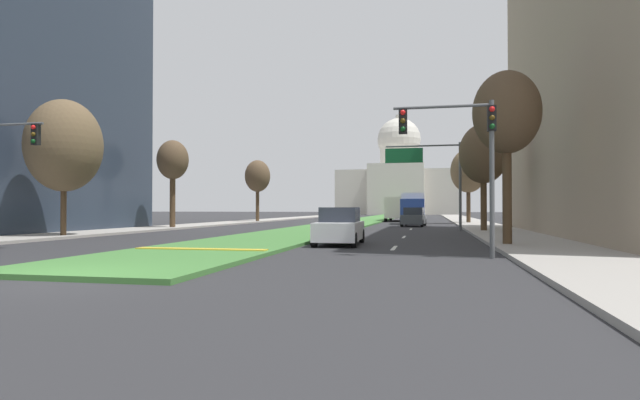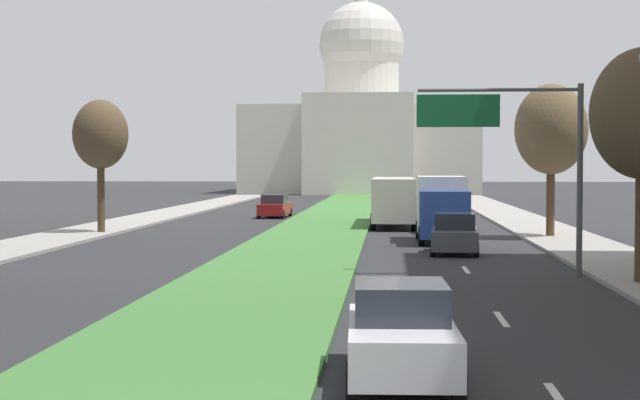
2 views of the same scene
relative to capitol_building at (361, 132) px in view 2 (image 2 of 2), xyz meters
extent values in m
plane|color=#2B2B2D|center=(0.00, -65.22, -8.28)|extent=(290.65, 290.65, 0.00)
cube|color=#427A38|center=(0.00, -71.82, -8.21)|extent=(5.56, 118.90, 0.14)
cube|color=silver|center=(6.73, -119.85, -8.28)|extent=(0.16, 2.40, 0.01)
cube|color=silver|center=(6.73, -111.59, -8.28)|extent=(0.16, 2.40, 0.01)
cube|color=silver|center=(6.73, -100.36, -8.28)|extent=(0.16, 2.40, 0.01)
cube|color=silver|center=(6.73, -87.07, -8.28)|extent=(0.16, 2.40, 0.01)
cube|color=silver|center=(6.73, -84.03, -8.28)|extent=(0.16, 2.40, 0.01)
cube|color=silver|center=(6.73, -77.71, -8.28)|extent=(0.16, 2.40, 0.01)
cube|color=#9E9991|center=(-12.67, -78.43, -8.21)|extent=(4.00, 118.90, 0.15)
cube|color=#9E9991|center=(12.67, -78.43, -8.21)|extent=(4.00, 118.90, 0.15)
cube|color=beige|center=(0.00, 0.84, -2.56)|extent=(31.07, 25.69, 11.45)
cube|color=beige|center=(0.00, -14.01, -1.98)|extent=(13.67, 4.00, 12.59)
cylinder|color=beige|center=(0.00, 0.84, 6.60)|extent=(10.34, 10.34, 6.86)
sphere|color=beige|center=(0.00, 0.84, 12.09)|extent=(11.77, 11.77, 11.77)
cylinder|color=beige|center=(0.00, 0.84, 17.39)|extent=(1.80, 1.80, 3.00)
cylinder|color=#515456|center=(10.37, -102.20, -5.03)|extent=(0.20, 0.20, 6.50)
cylinder|color=#515456|center=(7.65, -102.20, -1.98)|extent=(5.44, 0.12, 0.12)
cube|color=#146033|center=(6.29, -102.25, -2.68)|extent=(2.80, 0.08, 1.10)
cylinder|color=#4C3823|center=(-11.54, -83.93, -6.04)|extent=(0.40, 0.40, 4.48)
ellipsoid|color=brown|center=(-11.54, -83.93, -2.87)|extent=(2.97, 2.97, 3.72)
cylinder|color=#4C3823|center=(12.16, -85.12, -6.07)|extent=(0.42, 0.42, 4.43)
ellipsoid|color=brown|center=(12.16, -85.12, -2.70)|extent=(3.69, 3.69, 4.61)
cube|color=silver|center=(4.20, -118.48, -7.66)|extent=(1.98, 4.33, 0.80)
cube|color=#282D38|center=(4.19, -118.31, -6.93)|extent=(1.68, 2.10, 0.66)
cylinder|color=black|center=(5.09, -120.14, -7.96)|extent=(0.24, 0.65, 0.64)
cylinder|color=black|center=(3.42, -120.19, -7.96)|extent=(0.24, 0.65, 0.64)
cylinder|color=black|center=(4.98, -116.77, -7.96)|extent=(0.24, 0.65, 0.64)
cylinder|color=black|center=(3.30, -116.83, -7.96)|extent=(0.24, 0.65, 0.64)
cube|color=#4C5156|center=(6.75, -93.89, -7.65)|extent=(2.20, 4.27, 0.82)
cube|color=#282D38|center=(6.77, -93.73, -6.91)|extent=(1.82, 2.10, 0.67)
cylinder|color=black|center=(7.51, -95.57, -7.96)|extent=(0.26, 0.65, 0.64)
cylinder|color=black|center=(5.77, -95.45, -7.96)|extent=(0.26, 0.65, 0.64)
cylinder|color=black|center=(7.74, -92.33, -7.96)|extent=(0.26, 0.65, 0.64)
cylinder|color=black|center=(5.99, -92.21, -7.96)|extent=(0.26, 0.65, 0.64)
cube|color=silver|center=(6.68, -81.52, -7.65)|extent=(1.98, 4.33, 0.82)
cube|color=#282D38|center=(6.68, -81.35, -6.91)|extent=(1.68, 2.11, 0.67)
cylinder|color=black|center=(7.43, -83.23, -7.96)|extent=(0.25, 0.65, 0.64)
cylinder|color=black|center=(5.78, -83.16, -7.96)|extent=(0.25, 0.65, 0.64)
cylinder|color=black|center=(7.57, -79.87, -7.96)|extent=(0.25, 0.65, 0.64)
cylinder|color=black|center=(5.92, -79.81, -7.96)|extent=(0.25, 0.65, 0.64)
cube|color=maroon|center=(-4.18, -66.32, -7.67)|extent=(2.04, 4.58, 0.78)
cube|color=#282D38|center=(-4.19, -66.50, -6.96)|extent=(1.71, 2.23, 0.64)
cylinder|color=black|center=(-4.94, -64.49, -7.96)|extent=(0.25, 0.65, 0.64)
cylinder|color=black|center=(-3.26, -64.57, -7.96)|extent=(0.25, 0.65, 0.64)
cylinder|color=black|center=(-5.10, -68.08, -7.96)|extent=(0.25, 0.65, 0.64)
cylinder|color=black|center=(-3.43, -68.16, -7.96)|extent=(0.25, 0.65, 0.64)
cube|color=navy|center=(6.52, -90.02, -6.83)|extent=(2.30, 2.00, 2.20)
cube|color=silver|center=(6.52, -86.82, -6.48)|extent=(2.30, 4.40, 2.80)
cylinder|color=black|center=(7.57, -90.02, -7.83)|extent=(0.30, 0.90, 0.90)
cylinder|color=black|center=(5.47, -90.02, -7.83)|extent=(0.30, 0.90, 0.90)
cylinder|color=black|center=(7.57, -85.72, -7.83)|extent=(0.30, 0.90, 0.90)
cylinder|color=black|center=(5.47, -85.72, -7.83)|extent=(0.30, 0.90, 0.90)
cube|color=beige|center=(4.20, -75.47, -6.58)|extent=(2.50, 11.00, 2.50)
cube|color=#232833|center=(4.20, -75.47, -6.23)|extent=(2.52, 10.12, 0.90)
cylinder|color=black|center=(5.35, -79.77, -7.78)|extent=(0.32, 1.00, 1.00)
cylinder|color=black|center=(3.05, -79.77, -7.78)|extent=(0.32, 1.00, 1.00)
cylinder|color=black|center=(5.35, -71.57, -7.78)|extent=(0.32, 1.00, 1.00)
cylinder|color=black|center=(3.05, -71.57, -7.78)|extent=(0.32, 1.00, 1.00)
camera|label=1|loc=(8.17, -141.34, -6.63)|focal=28.96mm
camera|label=2|loc=(4.00, -135.71, -4.49)|focal=55.08mm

